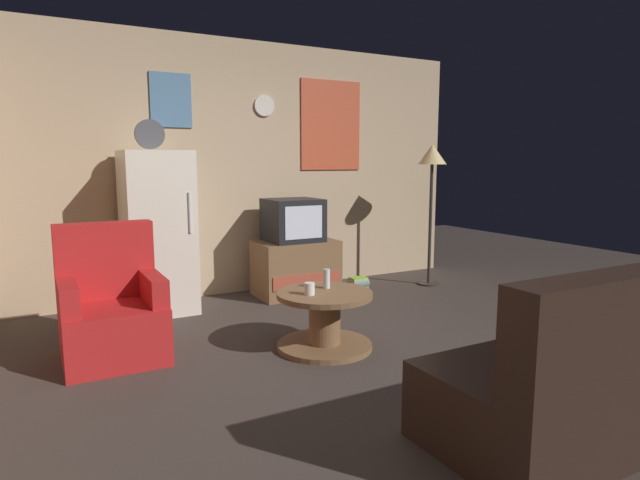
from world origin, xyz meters
name	(u,v)px	position (x,y,z in m)	size (l,w,h in m)	color
ground_plane	(374,362)	(0.00, 0.00, 0.00)	(12.00, 12.00, 0.00)	#3D332D
wall_with_art	(246,168)	(0.01, 2.45, 1.33)	(5.20, 0.12, 2.65)	tan
fridge	(158,232)	(-1.03, 2.03, 0.75)	(0.60, 0.62, 1.77)	silver
tv_stand	(296,268)	(0.36, 1.99, 0.29)	(0.84, 0.53, 0.58)	brown
crt_tv	(293,220)	(0.33, 1.99, 0.80)	(0.54, 0.51, 0.44)	black
standing_lamp	(432,165)	(1.91, 1.68, 1.36)	(0.32, 0.32, 1.59)	#332D28
coffee_table	(325,320)	(-0.17, 0.41, 0.22)	(0.72, 0.72, 0.44)	brown
wine_glass	(327,279)	(-0.10, 0.51, 0.51)	(0.05, 0.05, 0.15)	silver
mug_ceramic_white	(310,289)	(-0.31, 0.39, 0.48)	(0.08, 0.08, 0.09)	silver
armchair	(111,312)	(-1.60, 0.99, 0.34)	(0.68, 0.68, 0.96)	red
couch	(593,377)	(0.41, -1.37, 0.31)	(1.70, 0.80, 0.92)	black
book_stack	(358,283)	(1.10, 1.92, 0.06)	(0.21, 0.16, 0.12)	#84B15F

